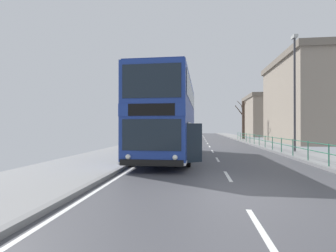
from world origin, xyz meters
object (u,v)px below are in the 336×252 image
Objects in this scene: street_lamp_far_side at (295,84)px; background_building_00 at (274,116)px; background_building_01 at (334,99)px; double_decker_bus_main at (169,118)px; bare_tree_far_00 at (243,119)px.

street_lamp_far_side is 34.86m from background_building_00.
street_lamp_far_side is at bearing -124.71° from background_building_01.
bare_tree_far_00 is (8.25, 22.92, 0.62)m from double_decker_bus_main.
bare_tree_far_00 is at bearing 90.29° from street_lamp_far_side.
background_building_00 reaches higher than double_decker_bus_main.
double_decker_bus_main is at bearing -114.10° from background_building_00.
background_building_00 is at bearing 65.90° from double_decker_bus_main.
double_decker_bus_main is 41.04m from background_building_00.
street_lamp_far_side is at bearing -89.71° from bare_tree_far_00.
bare_tree_far_00 is 11.28m from background_building_01.
background_building_01 reaches higher than bare_tree_far_00.
background_building_01 is (9.18, 13.25, 0.30)m from street_lamp_far_side.
bare_tree_far_00 is 0.39× the size of background_building_01.
background_building_00 is (16.75, 37.43, 1.75)m from double_decker_bus_main.
street_lamp_far_side reaches higher than background_building_00.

